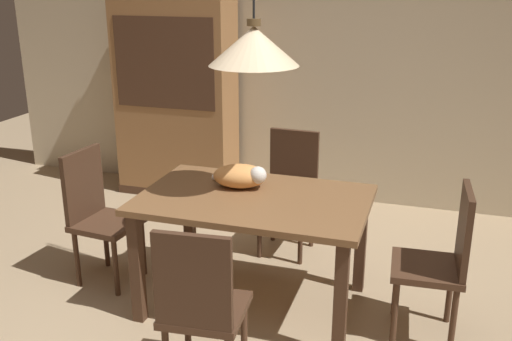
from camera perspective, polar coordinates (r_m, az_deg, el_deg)
The scene contains 9 objects.
back_wall at distance 5.41m, azimuth 5.94°, elevation 12.27°, with size 6.40×0.10×2.90m, color beige.
dining_table at distance 3.60m, azimuth -0.19°, elevation -4.09°, with size 1.40×0.90×0.75m.
chair_right_side at distance 3.51m, azimuth 17.82°, elevation -8.09°, with size 0.42×0.42×0.93m.
chair_near_front at distance 2.92m, azimuth -5.49°, elevation -12.92°, with size 0.43×0.43×0.93m.
chair_left_side at distance 4.12m, azimuth -15.30°, elevation -3.83°, with size 0.44×0.44×0.93m.
chair_far_back at distance 4.43m, azimuth 3.34°, elevation -1.56°, with size 0.42×0.42×0.93m.
cat_sleeping at distance 3.69m, azimuth -1.45°, elevation -0.54°, with size 0.40×0.29×0.16m.
pendant_lamp at distance 3.34m, azimuth -0.21°, elevation 12.19°, with size 0.52×0.52×1.30m.
hutch_bookcase at distance 5.59m, azimuth -7.83°, elevation 6.58°, with size 1.12×0.45×1.85m.
Camera 1 is at (1.11, -2.61, 2.03)m, focal length 40.71 mm.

